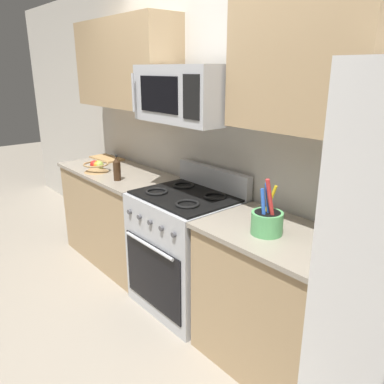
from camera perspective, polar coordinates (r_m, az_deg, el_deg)
name	(u,v)px	position (r m, az deg, el deg)	size (l,w,h in m)	color
ground_plane	(112,338)	(2.96, -11.78, -20.52)	(16.00, 16.00, 0.00)	gray
wall_back	(223,139)	(3.00, 4.67, 7.87)	(8.00, 0.10, 2.60)	beige
counter_left	(119,215)	(3.81, -10.86, -3.39)	(1.28, 0.62, 0.91)	tan
range_oven	(186,250)	(3.02, -0.93, -8.61)	(0.76, 0.67, 1.09)	#B2B5BA
counter_right	(270,298)	(2.52, 11.58, -15.27)	(0.89, 0.62, 0.91)	tan
microwave	(188,94)	(2.72, -0.60, 14.44)	(0.76, 0.44, 0.38)	#B2B5BA
upper_cabinets_left	(125,64)	(3.64, -9.92, 18.27)	(1.27, 0.34, 0.75)	tan
upper_cabinets_right	(307,61)	(2.25, 16.73, 18.18)	(0.88, 0.34, 0.75)	tan
utensil_crock	(267,221)	(2.24, 11.11, -4.29)	(0.18, 0.18, 0.34)	#59AD66
fruit_basket	(96,167)	(3.64, -14.07, 3.69)	(0.23, 0.23, 0.11)	#9E7A4C
cutting_board	(107,158)	(4.15, -12.58, 4.94)	(0.38, 0.20, 0.02)	tan
bottle_soy	(117,169)	(3.31, -11.13, 3.41)	(0.06, 0.06, 0.22)	#382314
prep_bowl	(273,216)	(2.47, 11.99, -3.45)	(0.12, 0.12, 0.05)	white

